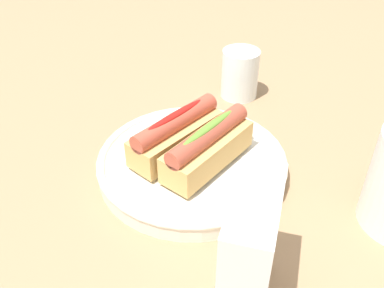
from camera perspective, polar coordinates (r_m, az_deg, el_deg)
The scene contains 6 objects.
ground_plane at distance 0.63m, azimuth 1.62°, elevation -3.62°, with size 2.40×2.40×0.00m, color #9E7A56.
serving_bowl at distance 0.62m, azimuth 0.00°, elevation -2.55°, with size 0.27×0.27×0.03m.
hotdog_front at distance 0.61m, azimuth -2.06°, elevation 1.53°, with size 0.16×0.11×0.06m.
hotdog_back at distance 0.58m, azimuth 2.16°, elevation -0.35°, with size 0.16×0.10×0.06m.
water_glass at distance 0.80m, azimuth 6.20°, elevation 9.22°, with size 0.07×0.07×0.09m.
napkin_box at distance 0.43m, azimuth 7.73°, elevation -14.39°, with size 0.11×0.04×0.15m, color white.
Camera 1 is at (0.47, 0.13, 0.41)m, focal length 39.88 mm.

